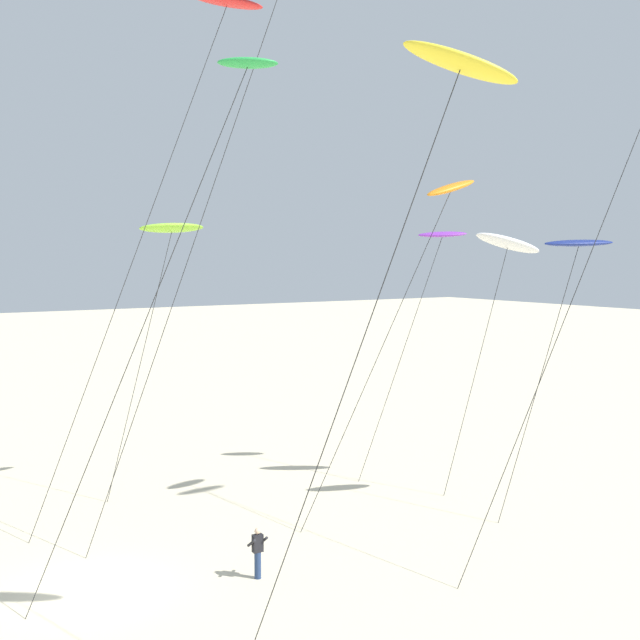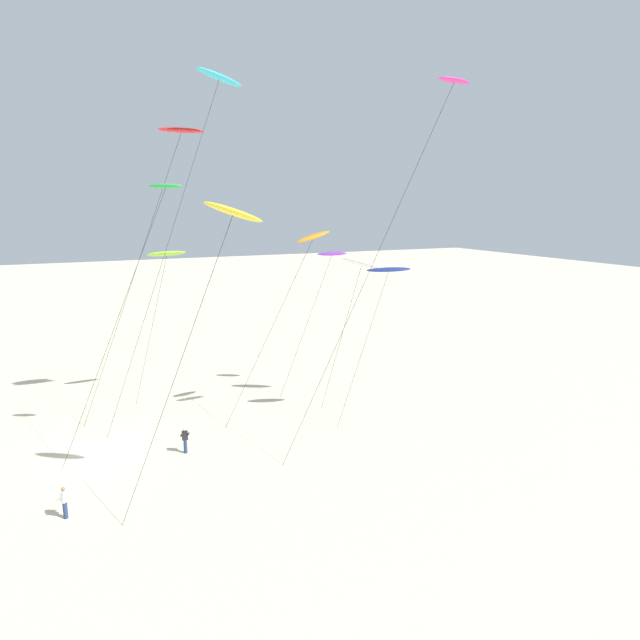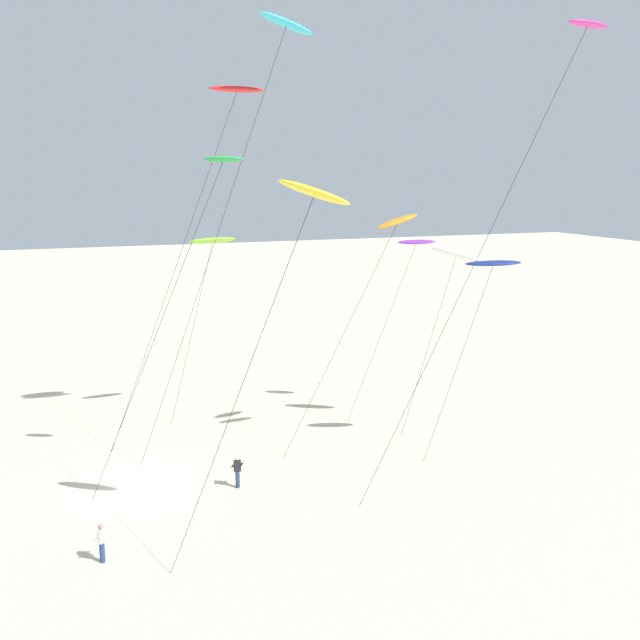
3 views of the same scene
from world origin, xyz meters
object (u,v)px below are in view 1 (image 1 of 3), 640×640
at_px(kite_green, 244,73).
at_px(kite_yellow, 459,67).
at_px(kite_red, 226,5).
at_px(kite_lime, 172,229).
at_px(kite_navy, 578,245).
at_px(kite_flyer_middle, 258,551).
at_px(kite_white, 508,244).
at_px(kite_orange, 450,191).
at_px(kite_purple, 442,237).

bearing_deg(kite_green, kite_yellow, 12.50).
bearing_deg(kite_red, kite_yellow, -2.58).
xyz_separation_m(kite_lime, kite_navy, (10.93, 12.73, -0.70)).
bearing_deg(kite_flyer_middle, kite_white, 101.78).
bearing_deg(kite_yellow, kite_red, 177.42).
xyz_separation_m(kite_green, kite_flyer_middle, (-0.31, 0.52, -15.06)).
bearing_deg(kite_lime, kite_white, 61.31).
distance_m(kite_orange, kite_lime, 11.80).
xyz_separation_m(kite_purple, kite_flyer_middle, (6.45, -13.24, -10.46)).
relative_size(kite_yellow, kite_flyer_middle, 9.33).
xyz_separation_m(kite_purple, kite_lime, (-3.48, -12.09, 0.24)).
relative_size(kite_purple, kite_orange, 0.86).
bearing_deg(kite_white, kite_green, -77.47).
relative_size(kite_white, kite_red, 0.58).
distance_m(kite_lime, kite_yellow, 18.19).
relative_size(kite_purple, kite_navy, 1.05).
xyz_separation_m(kite_white, kite_flyer_middle, (2.91, -13.97, -10.08)).
bearing_deg(kite_green, kite_flyer_middle, 120.40).
distance_m(kite_navy, kite_yellow, 15.01).
relative_size(kite_orange, kite_lime, 1.14).
height_order(kite_purple, kite_green, kite_green).
xyz_separation_m(kite_green, kite_navy, (0.69, 14.41, -5.06)).
xyz_separation_m(kite_green, kite_red, (-6.05, 2.32, 3.96)).
distance_m(kite_red, kite_navy, 16.52).
xyz_separation_m(kite_white, kite_yellow, (10.89, -12.79, 3.82)).
relative_size(kite_orange, kite_yellow, 0.88).
bearing_deg(kite_yellow, kite_lime, -179.92).
height_order(kite_red, kite_navy, kite_red).
bearing_deg(kite_green, kite_orange, 101.21).
relative_size(kite_red, kite_lime, 1.69).
relative_size(kite_red, kite_yellow, 1.30).
height_order(kite_white, kite_flyer_middle, kite_white).
height_order(kite_lime, kite_yellow, kite_yellow).
bearing_deg(kite_lime, kite_red, 8.72).
relative_size(kite_lime, kite_navy, 1.07).
bearing_deg(kite_orange, kite_yellow, -40.69).
bearing_deg(kite_purple, kite_lime, -106.05).
bearing_deg(kite_purple, kite_green, -63.85).
bearing_deg(kite_lime, kite_yellow, 0.08).
distance_m(kite_green, kite_red, 7.59).
height_order(kite_green, kite_flyer_middle, kite_green).
bearing_deg(kite_purple, kite_red, -86.45).
distance_m(kite_white, kite_navy, 3.91).
xyz_separation_m(kite_white, kite_navy, (3.91, -0.09, -0.09)).
xyz_separation_m(kite_navy, kite_flyer_middle, (-1.00, -13.89, -10.00)).
distance_m(kite_purple, kite_lime, 12.58).
relative_size(kite_green, kite_yellow, 1.06).
relative_size(kite_white, kite_orange, 0.86).
bearing_deg(kite_navy, kite_green, -92.75).
relative_size(kite_purple, kite_green, 0.71).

